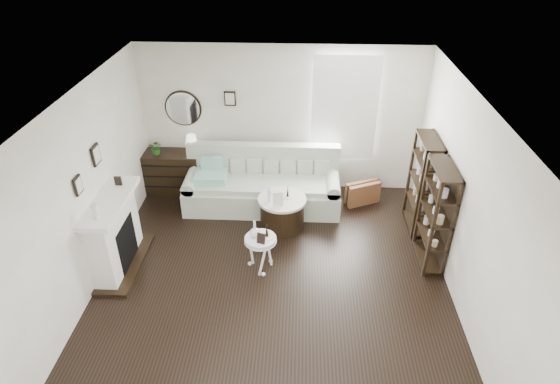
# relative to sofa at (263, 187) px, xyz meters

# --- Properties ---
(room) EXTENTS (5.50, 5.50, 5.50)m
(room) POSITION_rel_sofa_xyz_m (1.04, 0.62, 1.25)
(room) COLOR black
(room) RESTS_ON ground
(fireplace) EXTENTS (0.50, 1.40, 1.84)m
(fireplace) POSITION_rel_sofa_xyz_m (-2.01, -1.78, 0.19)
(fireplace) COLOR white
(fireplace) RESTS_ON ground
(shelf_unit_far) EXTENTS (0.30, 0.80, 1.60)m
(shelf_unit_far) POSITION_rel_sofa_xyz_m (2.63, -0.53, 0.45)
(shelf_unit_far) COLOR black
(shelf_unit_far) RESTS_ON ground
(shelf_unit_near) EXTENTS (0.30, 0.80, 1.60)m
(shelf_unit_near) POSITION_rel_sofa_xyz_m (2.63, -1.43, 0.45)
(shelf_unit_near) COLOR black
(shelf_unit_near) RESTS_ON ground
(sofa) EXTENTS (2.71, 0.94, 1.05)m
(sofa) POSITION_rel_sofa_xyz_m (0.00, 0.00, 0.00)
(sofa) COLOR #B2BEA9
(sofa) RESTS_ON ground
(quilt) EXTENTS (0.57, 0.48, 0.14)m
(quilt) POSITION_rel_sofa_xyz_m (-0.89, -0.14, 0.26)
(quilt) COLOR #227E5D
(quilt) RESTS_ON sofa
(suitcase) EXTENTS (0.65, 0.44, 0.41)m
(suitcase) POSITION_rel_sofa_xyz_m (1.80, 0.11, -0.14)
(suitcase) COLOR brown
(suitcase) RESTS_ON ground
(dresser) EXTENTS (1.18, 0.51, 0.78)m
(dresser) POSITION_rel_sofa_xyz_m (-1.64, 0.39, 0.04)
(dresser) COLOR black
(dresser) RESTS_ON ground
(table_lamp) EXTENTS (0.24, 0.24, 0.37)m
(table_lamp) POSITION_rel_sofa_xyz_m (-1.29, 0.39, 0.62)
(table_lamp) COLOR #F3E9CC
(table_lamp) RESTS_ON dresser
(potted_plant) EXTENTS (0.25, 0.22, 0.27)m
(potted_plant) POSITION_rel_sofa_xyz_m (-1.93, 0.34, 0.57)
(potted_plant) COLOR #205819
(potted_plant) RESTS_ON dresser
(drum_table) EXTENTS (0.80, 0.80, 0.55)m
(drum_table) POSITION_rel_sofa_xyz_m (0.38, -0.68, -0.07)
(drum_table) COLOR black
(drum_table) RESTS_ON ground
(pedestal_table) EXTENTS (0.47, 0.47, 0.57)m
(pedestal_table) POSITION_rel_sofa_xyz_m (0.11, -1.77, 0.17)
(pedestal_table) COLOR white
(pedestal_table) RESTS_ON ground
(eiffel_drum) EXTENTS (0.11, 0.11, 0.17)m
(eiffel_drum) POSITION_rel_sofa_xyz_m (0.47, -0.63, 0.29)
(eiffel_drum) COLOR black
(eiffel_drum) RESTS_ON drum_table
(bottle_drum) EXTENTS (0.06, 0.06, 0.27)m
(bottle_drum) POSITION_rel_sofa_xyz_m (0.18, -0.77, 0.34)
(bottle_drum) COLOR silver
(bottle_drum) RESTS_ON drum_table
(card_frame_drum) EXTENTS (0.18, 0.10, 0.22)m
(card_frame_drum) POSITION_rel_sofa_xyz_m (0.32, -0.88, 0.32)
(card_frame_drum) COLOR silver
(card_frame_drum) RESTS_ON drum_table
(eiffel_ped) EXTENTS (0.12, 0.12, 0.20)m
(eiffel_ped) POSITION_rel_sofa_xyz_m (0.20, -1.74, 0.32)
(eiffel_ped) COLOR black
(eiffel_ped) RESTS_ON pedestal_table
(flask_ped) EXTENTS (0.15, 0.15, 0.27)m
(flask_ped) POSITION_rel_sofa_xyz_m (0.03, -1.75, 0.35)
(flask_ped) COLOR silver
(flask_ped) RESTS_ON pedestal_table
(card_frame_ped) EXTENTS (0.13, 0.08, 0.16)m
(card_frame_ped) POSITION_rel_sofa_xyz_m (0.13, -1.89, 0.30)
(card_frame_ped) COLOR black
(card_frame_ped) RESTS_ON pedestal_table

